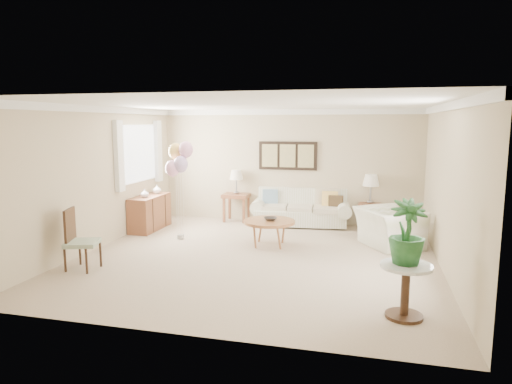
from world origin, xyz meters
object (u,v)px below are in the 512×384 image
coffee_table (269,222)px  balloon_cluster (179,159)px  sofa (301,211)px  accent_chair (78,238)px  armchair (389,228)px

coffee_table → balloon_cluster: balloon_cluster is taller
sofa → accent_chair: bearing=-126.1°
sofa → balloon_cluster: balloon_cluster is taller
coffee_table → accent_chair: size_ratio=1.00×
sofa → accent_chair: (-2.93, -4.01, 0.18)m
accent_chair → balloon_cluster: (0.80, 2.14, 1.10)m
coffee_table → armchair: (2.18, 0.50, -0.09)m
sofa → accent_chair: accent_chair is taller
coffee_table → accent_chair: (-2.62, -2.09, 0.05)m
accent_chair → sofa: bearing=53.9°
sofa → coffee_table: 1.95m
sofa → armchair: (1.87, -1.42, 0.03)m
armchair → accent_chair: 5.45m
sofa → armchair: bearing=-37.3°
sofa → balloon_cluster: bearing=-138.8°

